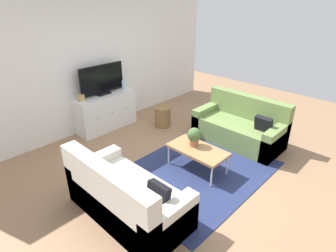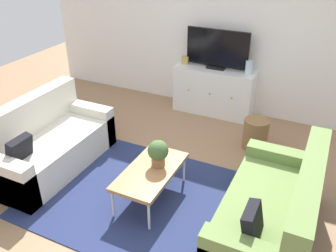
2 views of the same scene
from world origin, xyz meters
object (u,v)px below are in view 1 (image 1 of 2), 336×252
(mantel_clock, at_px, (81,98))
(flat_screen_tv, at_px, (102,80))
(couch_left_side, at_px, (123,199))
(tv_console, at_px, (106,111))
(glass_vase, at_px, (124,84))
(coffee_table, at_px, (198,150))
(wicker_basket, at_px, (163,117))
(potted_plant, at_px, (195,136))
(couch_right_side, at_px, (241,127))

(mantel_clock, bearing_deg, flat_screen_tv, 2.20)
(couch_left_side, xyz_separation_m, tv_console, (1.41, 2.37, 0.09))
(glass_vase, height_order, mantel_clock, glass_vase)
(coffee_table, height_order, glass_vase, glass_vase)
(glass_vase, bearing_deg, wicker_basket, -65.31)
(coffee_table, height_order, potted_plant, potted_plant)
(couch_right_side, bearing_deg, couch_left_side, 180.00)
(coffee_table, bearing_deg, couch_right_side, 0.27)
(couch_left_side, xyz_separation_m, coffee_table, (1.51, -0.01, 0.07))
(flat_screen_tv, bearing_deg, couch_right_side, -58.54)
(couch_left_side, bearing_deg, mantel_clock, 69.54)
(couch_right_side, height_order, flat_screen_tv, flat_screen_tv)
(wicker_basket, bearing_deg, coffee_table, -116.60)
(tv_console, bearing_deg, mantel_clock, 180.00)
(coffee_table, distance_m, flat_screen_tv, 2.50)
(mantel_clock, bearing_deg, potted_plant, -73.78)
(tv_console, xyz_separation_m, flat_screen_tv, (0.00, 0.02, 0.68))
(couch_right_side, relative_size, flat_screen_tv, 1.68)
(couch_left_side, bearing_deg, wicker_basket, 34.33)
(couch_right_side, relative_size, wicker_basket, 3.84)
(glass_vase, xyz_separation_m, mantel_clock, (-1.04, 0.00, -0.04))
(couch_left_side, distance_m, mantel_clock, 2.59)
(coffee_table, relative_size, potted_plant, 3.09)
(couch_left_side, relative_size, flat_screen_tv, 1.68)
(potted_plant, xyz_separation_m, flat_screen_tv, (-0.14, 2.29, 0.49))
(tv_console, distance_m, glass_vase, 0.71)
(tv_console, bearing_deg, wicker_basket, -42.15)
(couch_right_side, relative_size, tv_console, 1.30)
(couch_left_side, relative_size, couch_right_side, 1.00)
(flat_screen_tv, relative_size, wicker_basket, 2.28)
(couch_left_side, height_order, coffee_table, couch_left_side)
(couch_left_side, relative_size, wicker_basket, 3.84)
(flat_screen_tv, bearing_deg, coffee_table, -87.57)
(couch_right_side, height_order, wicker_basket, couch_right_side)
(wicker_basket, bearing_deg, flat_screen_tv, 137.15)
(tv_console, bearing_deg, couch_left_side, -120.63)
(tv_console, height_order, flat_screen_tv, flat_screen_tv)
(coffee_table, xyz_separation_m, potted_plant, (0.04, 0.11, 0.20))
(glass_vase, relative_size, wicker_basket, 0.48)
(potted_plant, bearing_deg, couch_left_side, -176.30)
(flat_screen_tv, bearing_deg, glass_vase, -2.20)
(potted_plant, distance_m, flat_screen_tv, 2.35)
(couch_left_side, height_order, tv_console, couch_left_side)
(mantel_clock, xyz_separation_m, wicker_basket, (1.41, -0.81, -0.60))
(glass_vase, distance_m, mantel_clock, 1.04)
(couch_left_side, distance_m, couch_right_side, 2.87)
(couch_left_side, bearing_deg, glass_vase, 50.96)
(flat_screen_tv, bearing_deg, wicker_basket, -42.85)
(tv_console, xyz_separation_m, mantel_clock, (-0.52, 0.00, 0.44))
(couch_right_side, distance_m, glass_vase, 2.62)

